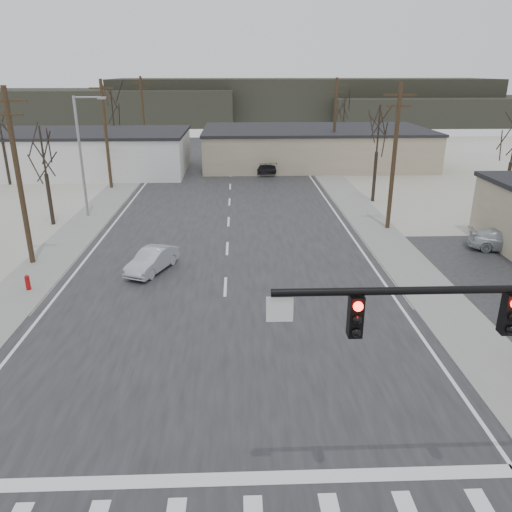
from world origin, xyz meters
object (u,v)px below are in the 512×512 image
at_px(sedan_crossing, 152,260).
at_px(car_far_a, 263,166).
at_px(fire_hydrant, 28,282).
at_px(car_far_b, 215,144).
at_px(car_parked_silver, 506,241).

height_order(sedan_crossing, car_far_a, car_far_a).
distance_m(fire_hydrant, car_far_a, 33.88).
xyz_separation_m(fire_hydrant, car_far_b, (7.78, 49.53, 0.22)).
height_order(sedan_crossing, car_parked_silver, sedan_crossing).
distance_m(car_far_a, car_parked_silver, 29.51).
xyz_separation_m(fire_hydrant, car_far_a, (13.75, 30.96, 0.37)).
bearing_deg(sedan_crossing, car_parked_silver, 29.71).
height_order(fire_hydrant, sedan_crossing, sedan_crossing).
xyz_separation_m(fire_hydrant, car_parked_silver, (27.77, 5.00, 0.23)).
bearing_deg(fire_hydrant, car_far_b, 81.08).
relative_size(fire_hydrant, car_far_b, 0.24).
relative_size(car_far_a, car_far_b, 1.46).
bearing_deg(car_far_b, car_parked_silver, -49.55).
relative_size(car_far_a, car_parked_silver, 1.20).
height_order(car_far_a, car_parked_silver, car_far_a).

